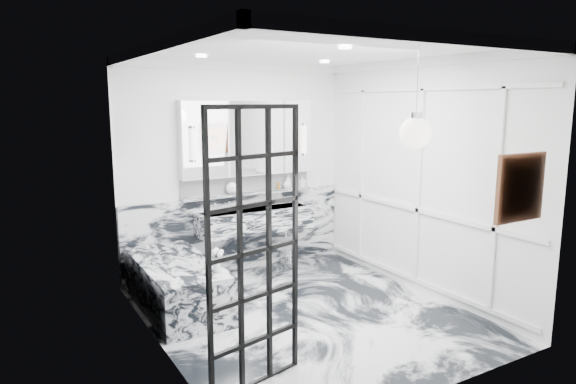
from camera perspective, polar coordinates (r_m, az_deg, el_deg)
floor at (r=5.78m, az=2.18°, el=-13.44°), size 3.60×3.60×0.00m
ceiling at (r=5.33m, az=2.38°, el=15.40°), size 3.60×3.60×0.00m
wall_back at (r=6.94m, az=-5.76°, el=2.52°), size 3.60×0.00×3.60m
wall_front at (r=4.01m, az=16.29°, el=-3.35°), size 3.60×0.00×3.60m
wall_left at (r=4.72m, az=-14.31°, el=-1.27°), size 0.00×3.60×3.60m
wall_right at (r=6.37m, az=14.49°, el=1.58°), size 0.00×3.60×3.60m
marble_clad_back at (r=7.09m, az=-5.55°, el=-4.53°), size 3.18×0.05×1.05m
marble_clad_left at (r=4.74m, az=-14.10°, el=-1.97°), size 0.02×3.56×2.68m
panel_molding at (r=6.38m, az=14.32°, el=0.68°), size 0.03×3.40×2.30m
soap_bottle_a at (r=7.24m, az=0.01°, el=1.19°), size 0.08×0.08×0.20m
soap_bottle_b at (r=7.36m, az=1.58°, el=1.18°), size 0.08×0.09×0.16m
soap_bottle_c at (r=7.23m, az=-0.13°, el=0.97°), size 0.12×0.12×0.14m
face_pot at (r=6.85m, az=-6.26°, el=0.42°), size 0.17×0.17×0.17m
amber_bottle at (r=7.17m, az=-1.08°, el=0.71°), size 0.04×0.04×0.10m
flower_vase at (r=5.46m, az=-7.91°, el=-8.10°), size 0.08×0.08×0.12m
crittall_door at (r=4.09m, az=-3.70°, el=-6.60°), size 0.87×0.23×2.26m
artwork at (r=4.77m, az=24.41°, el=0.46°), size 0.49×0.05×0.49m
pendant_light at (r=4.37m, az=13.97°, el=6.38°), size 0.26×0.26×0.26m
trough_sink at (r=6.91m, az=-3.68°, el=-3.14°), size 1.60×0.45×0.30m
ledge at (r=6.99m, az=-4.32°, el=-0.15°), size 1.90×0.14×0.04m
subway_tile at (r=7.02m, az=-4.56°, el=1.01°), size 1.90×0.03×0.23m
mirror_cabinet at (r=6.90m, az=-4.42°, el=6.00°), size 1.90×0.16×1.00m
sconce_left at (r=6.50m, az=-10.59°, el=5.26°), size 0.07×0.07×0.40m
sconce_right at (r=7.22m, az=1.81°, el=5.88°), size 0.07×0.07×0.40m
bathtub at (r=5.97m, az=-12.30°, el=-10.05°), size 0.75×1.65×0.55m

